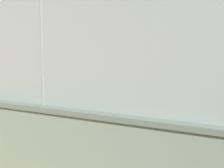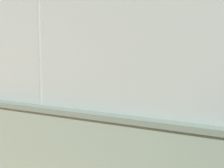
% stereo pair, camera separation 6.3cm
% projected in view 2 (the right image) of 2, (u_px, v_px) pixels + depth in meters
% --- Properties ---
extents(ground_plane, '(260.00, 260.00, 0.00)m').
position_uv_depth(ground_plane, '(194.00, 97.00, 16.54)').
color(ground_plane, '#B27247').
extents(fence_panel_on_wall, '(22.58, 0.10, 1.87)m').
position_uv_depth(fence_panel_on_wall, '(131.00, 48.00, 4.65)').
color(fence_panel_on_wall, gray).
rests_on(fence_panel_on_wall, perimeter_wall).
extents(player_near_wall_returning, '(1.02, 0.92, 1.72)m').
position_uv_depth(player_near_wall_returning, '(67.00, 76.00, 16.21)').
color(player_near_wall_returning, black).
rests_on(player_near_wall_returning, ground_plane).
extents(player_baseline_waiting, '(0.78, 1.10, 1.70)m').
position_uv_depth(player_baseline_waiting, '(116.00, 73.00, 17.91)').
color(player_baseline_waiting, black).
rests_on(player_baseline_waiting, ground_plane).
extents(player_foreground_swinging, '(0.74, 1.23, 1.71)m').
position_uv_depth(player_foreground_swinging, '(214.00, 78.00, 15.54)').
color(player_foreground_swinging, '#B2B2B2').
rests_on(player_foreground_swinging, ground_plane).
extents(sports_ball, '(0.13, 0.13, 0.13)m').
position_uv_depth(sports_ball, '(63.00, 106.00, 13.83)').
color(sports_ball, '#3399D8').
rests_on(sports_ball, ground_plane).
extents(courtside_bench, '(1.60, 0.38, 0.87)m').
position_uv_depth(courtside_bench, '(76.00, 151.00, 7.01)').
color(courtside_bench, gray).
rests_on(courtside_bench, ground_plane).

